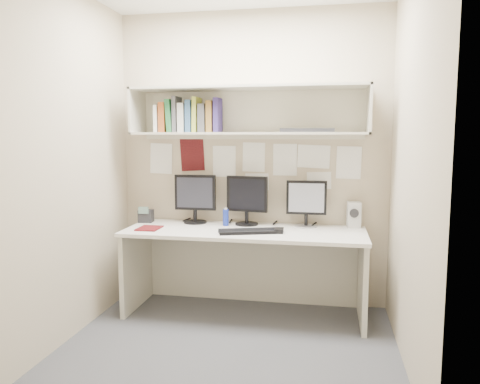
% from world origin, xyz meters
% --- Properties ---
extents(floor, '(2.40, 2.00, 0.01)m').
position_xyz_m(floor, '(0.00, 0.00, 0.00)').
color(floor, '#444549').
rests_on(floor, ground).
extents(wall_back, '(2.40, 0.02, 2.60)m').
position_xyz_m(wall_back, '(0.00, 1.00, 1.30)').
color(wall_back, tan).
rests_on(wall_back, ground).
extents(wall_front, '(2.40, 0.02, 2.60)m').
position_xyz_m(wall_front, '(0.00, -1.00, 1.30)').
color(wall_front, tan).
rests_on(wall_front, ground).
extents(wall_left, '(0.02, 2.00, 2.60)m').
position_xyz_m(wall_left, '(-1.20, 0.00, 1.30)').
color(wall_left, tan).
rests_on(wall_left, ground).
extents(wall_right, '(0.02, 2.00, 2.60)m').
position_xyz_m(wall_right, '(1.20, 0.00, 1.30)').
color(wall_right, tan).
rests_on(wall_right, ground).
extents(desk, '(2.00, 0.70, 0.73)m').
position_xyz_m(desk, '(0.00, 0.65, 0.37)').
color(desk, silver).
rests_on(desk, floor).
extents(overhead_hutch, '(2.00, 0.38, 0.40)m').
position_xyz_m(overhead_hutch, '(0.00, 0.86, 1.72)').
color(overhead_hutch, beige).
rests_on(overhead_hutch, wall_back).
extents(pinned_papers, '(1.92, 0.01, 0.48)m').
position_xyz_m(pinned_papers, '(0.00, 0.99, 1.25)').
color(pinned_papers, white).
rests_on(pinned_papers, wall_back).
extents(monitor_left, '(0.37, 0.20, 0.43)m').
position_xyz_m(monitor_left, '(-0.49, 0.87, 0.97)').
color(monitor_left, black).
rests_on(monitor_left, desk).
extents(monitor_center, '(0.37, 0.20, 0.43)m').
position_xyz_m(monitor_center, '(-0.02, 0.87, 0.97)').
color(monitor_center, black).
rests_on(monitor_center, desk).
extents(monitor_right, '(0.34, 0.19, 0.40)m').
position_xyz_m(monitor_right, '(0.50, 0.87, 0.95)').
color(monitor_right, '#A5A5AA').
rests_on(monitor_right, desk).
extents(keyboard, '(0.51, 0.31, 0.02)m').
position_xyz_m(keyboard, '(0.05, 0.53, 0.74)').
color(keyboard, black).
rests_on(keyboard, desk).
extents(mouse, '(0.08, 0.12, 0.04)m').
position_xyz_m(mouse, '(0.30, 0.57, 0.75)').
color(mouse, black).
rests_on(mouse, desk).
extents(speaker, '(0.12, 0.12, 0.22)m').
position_xyz_m(speaker, '(0.90, 0.92, 0.84)').
color(speaker, '#B5B5B0').
rests_on(speaker, desk).
extents(blue_bottle, '(0.05, 0.05, 0.16)m').
position_xyz_m(blue_bottle, '(-0.19, 0.78, 0.80)').
color(blue_bottle, navy).
rests_on(blue_bottle, desk).
extents(maroon_notebook, '(0.18, 0.22, 0.01)m').
position_xyz_m(maroon_notebook, '(-0.80, 0.52, 0.74)').
color(maroon_notebook, '#590F12').
rests_on(maroon_notebook, desk).
extents(desk_phone, '(0.13, 0.12, 0.15)m').
position_xyz_m(desk_phone, '(-0.94, 0.81, 0.79)').
color(desk_phone, black).
rests_on(desk_phone, desk).
extents(book_stack, '(0.57, 0.19, 0.31)m').
position_xyz_m(book_stack, '(-0.53, 0.82, 1.67)').
color(book_stack, white).
rests_on(book_stack, overhead_hutch).
extents(hutch_tray, '(0.44, 0.18, 0.03)m').
position_xyz_m(hutch_tray, '(0.50, 0.77, 1.56)').
color(hutch_tray, black).
rests_on(hutch_tray, overhead_hutch).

